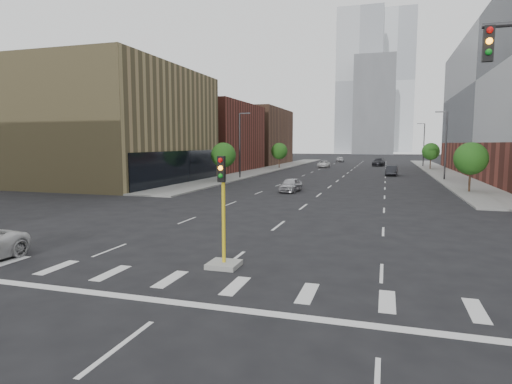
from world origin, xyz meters
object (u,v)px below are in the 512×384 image
at_px(median_traffic_signal, 223,243).
at_px(car_near_left, 291,185).
at_px(car_mid_right, 392,171).
at_px(car_deep_right, 379,162).
at_px(car_far_left, 324,164).
at_px(car_distant, 340,159).

height_order(median_traffic_signal, car_near_left, median_traffic_signal).
xyz_separation_m(car_mid_right, car_deep_right, (-2.40, 28.70, 0.08)).
xyz_separation_m(car_near_left, car_deep_right, (7.65, 54.65, 0.13)).
bearing_deg(median_traffic_signal, car_near_left, 96.71).
height_order(car_mid_right, car_far_left, car_mid_right).
bearing_deg(median_traffic_signal, car_distant, 93.23).
xyz_separation_m(median_traffic_signal, car_near_left, (-3.16, 26.85, -0.27)).
bearing_deg(car_mid_right, car_distant, 108.95).
relative_size(car_mid_right, car_distant, 1.04).
bearing_deg(car_deep_right, car_distant, 125.57).
height_order(car_near_left, car_distant, car_distant).
distance_m(median_traffic_signal, car_far_left, 72.70).
relative_size(car_near_left, car_far_left, 0.85).
relative_size(median_traffic_signal, car_mid_right, 0.96).
distance_m(car_far_left, car_distant, 26.26).
bearing_deg(car_mid_right, car_far_left, 127.42).
relative_size(car_far_left, car_deep_right, 0.85).
bearing_deg(car_distant, car_far_left, -89.87).
xyz_separation_m(median_traffic_signal, car_far_left, (-6.18, 72.43, -0.29)).
distance_m(car_near_left, car_far_left, 45.69).
bearing_deg(car_deep_right, car_mid_right, -79.98).
distance_m(car_far_left, car_deep_right, 14.01).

